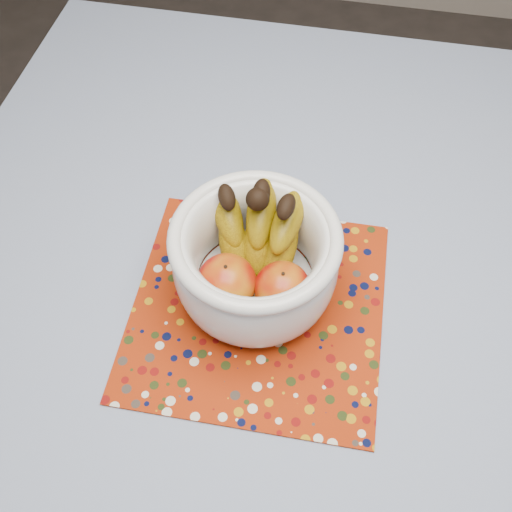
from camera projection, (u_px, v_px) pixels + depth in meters
name	position (u px, v px, depth m)	size (l,w,h in m)	color
table	(316.00, 317.00, 0.99)	(1.20, 1.20, 0.75)	brown
tablecloth	(320.00, 291.00, 0.92)	(1.32, 1.32, 0.01)	slate
placemat	(258.00, 308.00, 0.90)	(0.37, 0.37, 0.00)	#902307
fruit_bowl	(255.00, 253.00, 0.85)	(0.24, 0.25, 0.18)	white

